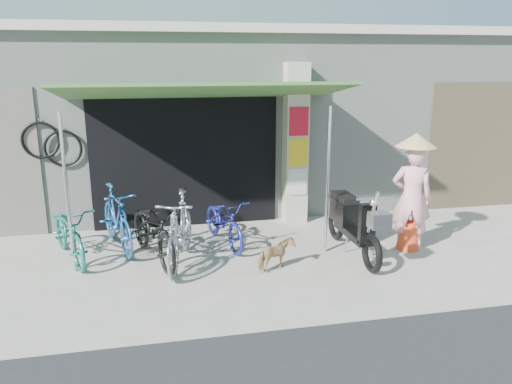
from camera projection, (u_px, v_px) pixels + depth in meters
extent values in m
plane|color=#ADA79C|center=(283.00, 275.00, 7.27)|extent=(80.00, 80.00, 0.00)
cube|color=#A9AEA6|center=(229.00, 117.00, 11.65)|extent=(12.00, 5.00, 3.50)
cube|color=beige|center=(228.00, 35.00, 11.18)|extent=(12.30, 5.30, 0.16)
cube|color=black|center=(185.00, 160.00, 9.16)|extent=(3.40, 0.06, 2.50)
cube|color=black|center=(187.00, 197.00, 9.35)|extent=(3.06, 0.04, 1.10)
torus|color=black|center=(63.00, 148.00, 8.64)|extent=(0.65, 0.05, 0.65)
cylinder|color=silver|center=(61.00, 130.00, 8.57)|extent=(0.02, 0.02, 0.12)
torus|color=black|center=(41.00, 140.00, 8.53)|extent=(0.65, 0.05, 0.65)
cylinder|color=silver|center=(39.00, 121.00, 8.47)|extent=(0.02, 0.02, 0.12)
cube|color=#BDB4A1|center=(295.00, 144.00, 9.37)|extent=(0.42, 0.42, 3.00)
cube|color=red|center=(299.00, 121.00, 9.05)|extent=(0.36, 0.02, 0.52)
cube|color=gold|center=(298.00, 152.00, 9.20)|extent=(0.36, 0.02, 0.52)
cube|color=beige|center=(298.00, 182.00, 9.34)|extent=(0.36, 0.02, 0.50)
cube|color=#39662E|center=(205.00, 91.00, 8.00)|extent=(4.60, 1.88, 0.35)
cylinder|color=silver|center=(67.00, 194.00, 7.09)|extent=(0.05, 0.05, 2.36)
cylinder|color=silver|center=(327.00, 181.00, 7.86)|extent=(0.05, 0.05, 2.36)
cube|color=brown|center=(485.00, 146.00, 10.37)|extent=(2.60, 0.06, 2.60)
imported|color=#197160|center=(69.00, 233.00, 7.72)|extent=(1.18, 1.78, 0.89)
imported|color=navy|center=(117.00, 218.00, 8.16)|extent=(0.99, 1.82, 1.05)
imported|color=black|center=(153.00, 230.00, 7.68)|extent=(1.21, 2.00, 0.99)
imported|color=#BBBCC1|center=(180.00, 230.00, 7.51)|extent=(0.95, 1.93, 1.11)
imported|color=navy|center=(224.00, 221.00, 8.37)|extent=(0.91, 1.66, 0.83)
imported|color=#977E50|center=(276.00, 255.00, 7.36)|extent=(0.64, 0.51, 0.49)
torus|color=black|center=(372.00, 254.00, 7.28)|extent=(0.11, 0.58, 0.58)
torus|color=black|center=(336.00, 223.00, 8.63)|extent=(0.11, 0.58, 0.58)
cube|color=black|center=(353.00, 232.00, 7.94)|extent=(0.26, 1.05, 0.11)
cube|color=black|center=(344.00, 211.00, 8.24)|extent=(0.30, 0.61, 0.37)
cube|color=black|center=(345.00, 197.00, 8.18)|extent=(0.27, 0.61, 0.10)
cube|color=black|center=(367.00, 224.00, 7.39)|extent=(0.24, 0.11, 0.62)
cylinder|color=silver|center=(374.00, 198.00, 7.10)|extent=(0.57, 0.04, 0.04)
cube|color=silver|center=(380.00, 220.00, 6.98)|extent=(0.29, 0.22, 0.22)
imported|color=#F8A7B0|center=(412.00, 198.00, 8.07)|extent=(0.75, 0.64, 1.75)
cone|color=#EE4521|center=(408.00, 235.00, 8.23)|extent=(0.38, 0.38, 0.46)
cone|color=#DDBC77|center=(416.00, 140.00, 7.82)|extent=(0.64, 0.64, 0.22)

